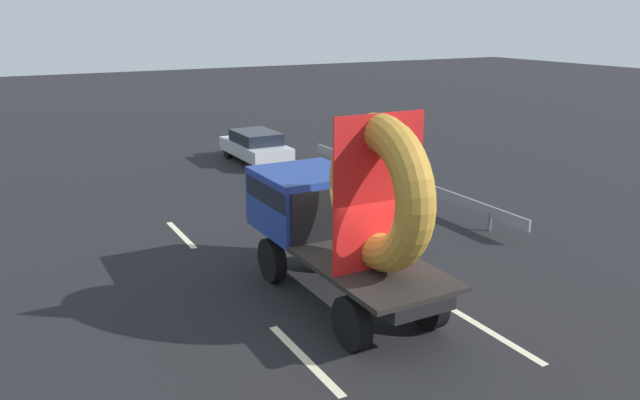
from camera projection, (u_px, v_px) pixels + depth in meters
The scene contains 8 objects.
ground_plane at pixel (379, 312), 12.74m from camera, with size 120.00×120.00×0.00m, color black.
flatbed_truck at pixel (337, 210), 12.91m from camera, with size 2.02×5.52×4.12m.
distant_sedan at pixel (256, 146), 25.57m from camera, with size 1.67×3.91×1.27m.
guardrail at pixel (400, 179), 21.03m from camera, with size 0.10×11.45×0.71m.
lane_dash_left_near at pixel (305, 358), 11.01m from camera, with size 2.65×0.16×0.01m, color beige.
lane_dash_left_far at pixel (181, 234), 17.24m from camera, with size 2.40×0.16×0.01m, color beige.
lane_dash_right_near at pixel (489, 331), 11.97m from camera, with size 2.79×0.16×0.01m, color beige.
lane_dash_right_far at pixel (287, 210), 19.42m from camera, with size 2.58×0.16×0.01m, color beige.
Camera 1 is at (-6.59, -9.60, 5.77)m, focal length 35.38 mm.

